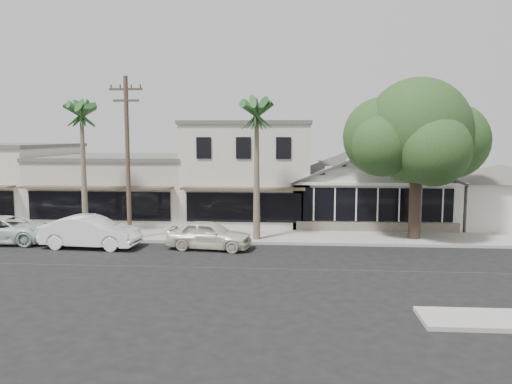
# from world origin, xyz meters

# --- Properties ---
(ground) EXTENTS (140.00, 140.00, 0.00)m
(ground) POSITION_xyz_m (0.00, 0.00, 0.00)
(ground) COLOR black
(ground) RESTS_ON ground
(sidewalk_north) EXTENTS (90.00, 3.50, 0.15)m
(sidewalk_north) POSITION_xyz_m (-8.00, 6.75, 0.07)
(sidewalk_north) COLOR #9E9991
(sidewalk_north) RESTS_ON ground
(corner_shop) EXTENTS (10.40, 8.60, 5.10)m
(corner_shop) POSITION_xyz_m (5.00, 12.47, 2.62)
(corner_shop) COLOR white
(corner_shop) RESTS_ON ground
(side_cottage) EXTENTS (6.00, 6.00, 3.00)m
(side_cottage) POSITION_xyz_m (13.20, 11.50, 1.50)
(side_cottage) COLOR white
(side_cottage) RESTS_ON ground
(row_building_near) EXTENTS (8.00, 10.00, 6.50)m
(row_building_near) POSITION_xyz_m (-3.00, 13.50, 3.25)
(row_building_near) COLOR silver
(row_building_near) RESTS_ON ground
(row_building_midnear) EXTENTS (10.00, 10.00, 4.20)m
(row_building_midnear) POSITION_xyz_m (-12.00, 13.50, 2.10)
(row_building_midnear) COLOR beige
(row_building_midnear) RESTS_ON ground
(utility_pole) EXTENTS (1.80, 0.24, 9.00)m
(utility_pole) POSITION_xyz_m (-9.00, 5.20, 4.79)
(utility_pole) COLOR brown
(utility_pole) RESTS_ON ground
(car_0) EXTENTS (4.58, 2.31, 1.50)m
(car_0) POSITION_xyz_m (-4.31, 3.69, 0.75)
(car_0) COLOR silver
(car_0) RESTS_ON ground
(car_1) EXTENTS (5.19, 2.13, 1.67)m
(car_1) POSITION_xyz_m (-10.53, 3.53, 0.84)
(car_1) COLOR white
(car_1) RESTS_ON ground
(car_2) EXTENTS (5.35, 2.61, 1.46)m
(car_2) POSITION_xyz_m (-15.53, 4.32, 0.73)
(car_2) COLOR silver
(car_2) RESTS_ON ground
(shade_tree) EXTENTS (8.09, 7.31, 8.97)m
(shade_tree) POSITION_xyz_m (6.65, 6.80, 5.91)
(shade_tree) COLOR #443429
(shade_tree) RESTS_ON ground
(palm_east) EXTENTS (3.52, 3.52, 8.27)m
(palm_east) POSITION_xyz_m (-2.00, 5.66, 7.05)
(palm_east) COLOR #726651
(palm_east) RESTS_ON ground
(palm_mid) EXTENTS (3.04, 3.04, 8.15)m
(palm_mid) POSITION_xyz_m (-11.74, 5.77, 7.00)
(palm_mid) COLOR #726651
(palm_mid) RESTS_ON ground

